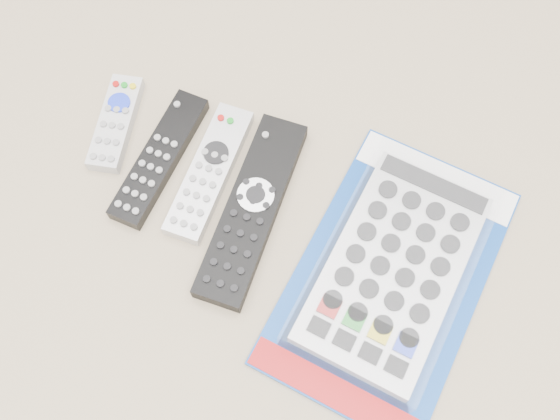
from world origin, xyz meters
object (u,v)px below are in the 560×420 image
(remote_large_black, at_px, (252,209))
(jumbo_remote_packaged, at_px, (394,268))
(remote_slim_black, at_px, (159,158))
(remote_small_grey, at_px, (116,123))
(remote_silver_dvd, at_px, (209,172))

(remote_large_black, distance_m, jumbo_remote_packaged, 0.19)
(remote_slim_black, bearing_deg, remote_small_grey, 163.06)
(remote_small_grey, distance_m, remote_large_black, 0.22)
(remote_slim_black, xyz_separation_m, remote_large_black, (0.14, -0.03, 0.00))
(remote_slim_black, relative_size, jumbo_remote_packaged, 0.53)
(remote_small_grey, xyz_separation_m, remote_silver_dvd, (0.15, -0.03, 0.00))
(remote_slim_black, height_order, remote_silver_dvd, same)
(remote_large_black, bearing_deg, remote_small_grey, 164.53)
(remote_small_grey, xyz_separation_m, remote_large_black, (0.22, -0.06, 0.00))
(remote_slim_black, xyz_separation_m, jumbo_remote_packaged, (0.33, -0.05, 0.01))
(remote_large_black, xyz_separation_m, jumbo_remote_packaged, (0.19, -0.02, 0.01))
(remote_small_grey, bearing_deg, remote_silver_dvd, -20.93)
(remote_silver_dvd, xyz_separation_m, jumbo_remote_packaged, (0.26, -0.05, 0.01))
(remote_silver_dvd, distance_m, jumbo_remote_packaged, 0.26)
(jumbo_remote_packaged, bearing_deg, remote_large_black, -177.17)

